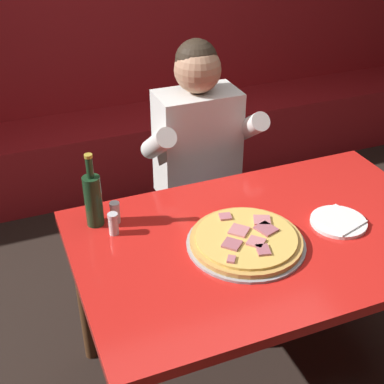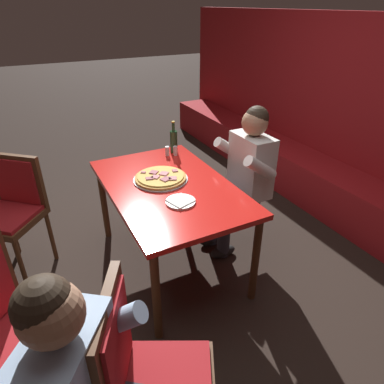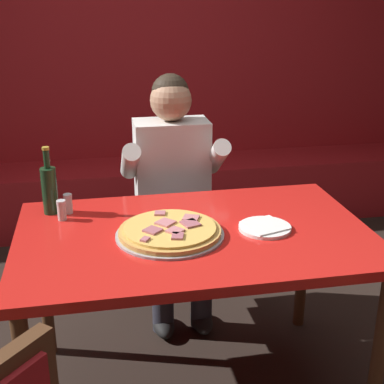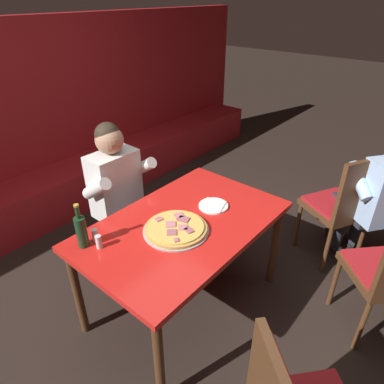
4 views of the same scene
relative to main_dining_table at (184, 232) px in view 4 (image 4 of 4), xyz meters
The scene contains 12 objects.
ground_plane 0.68m from the main_dining_table, ahead, with size 24.00×24.00×0.00m, color black.
booth_wall_panel 2.20m from the main_dining_table, 90.00° to the left, with size 6.80×0.16×1.90m, color #A3191E.
booth_bench 1.91m from the main_dining_table, 90.00° to the left, with size 6.46×0.48×0.46m, color #A3191E.
main_dining_table is the anchor object (origin of this frame).
pizza 0.14m from the main_dining_table, 167.18° to the right, with size 0.42×0.42×0.05m.
plate_white_paper 0.30m from the main_dining_table, ahead, with size 0.21×0.21×0.02m.
beer_bottle 0.67m from the main_dining_table, 151.82° to the left, with size 0.07×0.07×0.29m.
shaker_black_pepper 0.58m from the main_dining_table, 150.05° to the left, with size 0.04×0.04×0.09m.
shaker_red_pepper_flakes 0.57m from the main_dining_table, 157.41° to the left, with size 0.04×0.04×0.09m.
diner_seated_blue_shirt 0.66m from the main_dining_table, 87.86° to the left, with size 0.53×0.53×1.27m.
dining_chair_far_right 1.40m from the main_dining_table, 28.18° to the right, with size 0.59×0.59×1.03m.
diner_standing_companion 1.59m from the main_dining_table, 33.30° to the right, with size 0.63×0.64×1.27m.
Camera 4 is at (-1.38, -1.23, 2.09)m, focal length 32.00 mm.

